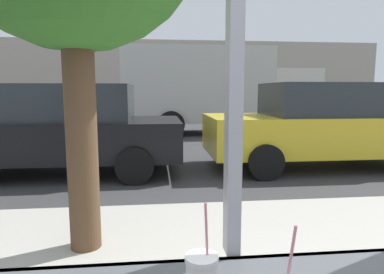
% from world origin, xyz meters
% --- Properties ---
extents(ground_plane, '(60.00, 60.00, 0.00)m').
position_xyz_m(ground_plane, '(0.00, 8.00, 0.00)').
color(ground_plane, '#38383A').
extents(sidewalk_strip, '(16.00, 2.80, 0.14)m').
position_xyz_m(sidewalk_strip, '(0.00, 1.60, 0.07)').
color(sidewalk_strip, '#B2ADA3').
rests_on(sidewalk_strip, ground).
extents(window_wall, '(2.65, 0.20, 2.90)m').
position_xyz_m(window_wall, '(0.00, 0.08, 1.81)').
color(window_wall, '#423D38').
rests_on(window_wall, ground).
extents(building_facade_far, '(28.00, 1.20, 4.65)m').
position_xyz_m(building_facade_far, '(0.00, 20.41, 2.33)').
color(building_facade_far, '#A89E8E').
rests_on(building_facade_far, ground).
extents(parked_car_black, '(4.28, 2.07, 1.68)m').
position_xyz_m(parked_car_black, '(-1.93, 5.41, 0.85)').
color(parked_car_black, black).
rests_on(parked_car_black, ground).
extents(parked_car_yellow, '(4.57, 2.00, 1.71)m').
position_xyz_m(parked_car_yellow, '(3.07, 5.41, 0.87)').
color(parked_car_yellow, gold).
rests_on(parked_car_yellow, ground).
extents(box_truck, '(7.01, 2.44, 3.08)m').
position_xyz_m(box_truck, '(1.90, 11.25, 1.67)').
color(box_truck, beige).
rests_on(box_truck, ground).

